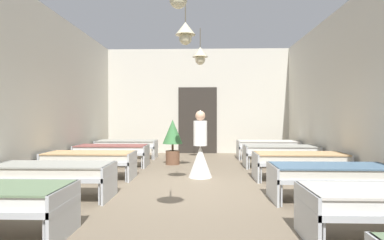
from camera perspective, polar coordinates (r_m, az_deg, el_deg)
The scene contains 12 objects.
ground_plane at distance 6.34m, azimuth 0.03°, elevation -12.10°, with size 7.18×12.41×0.10m, color #7A6B56.
room_shell at distance 7.59m, azimuth 0.38°, elevation 4.92°, with size 6.98×12.01×3.81m.
bed_left_row_2 at distance 5.92m, azimuth -22.77°, elevation -8.25°, with size 1.90×0.84×0.57m.
bed_right_row_2 at distance 5.76m, azimuth 22.88°, elevation -8.50°, with size 1.90×0.84×0.57m.
bed_left_row_3 at distance 7.51m, azimuth -17.19°, elevation -6.33°, with size 1.90×0.84×0.57m.
bed_right_row_3 at distance 7.39m, azimuth 18.04°, elevation -6.46°, with size 1.90×0.84×0.57m.
bed_left_row_4 at distance 9.16m, azimuth -13.62°, elevation -5.06°, with size 1.90×0.84×0.57m.
bed_right_row_4 at distance 9.06m, azimuth 14.99°, elevation -5.13°, with size 1.90×0.84×0.57m.
bed_left_row_5 at distance 10.84m, azimuth -11.15°, elevation -4.17°, with size 1.90×0.84×0.57m.
bed_right_row_5 at distance 10.75m, azimuth 12.90°, elevation -4.21°, with size 1.90×0.84×0.57m.
nurse_near_aisle at distance 7.33m, azimuth 1.43°, elevation -5.77°, with size 0.52×0.52×1.49m.
potted_plant at distance 9.28m, azimuth -3.36°, elevation -2.98°, with size 0.56×0.56×1.25m.
Camera 1 is at (0.21, -6.18, 1.35)m, focal length 30.97 mm.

